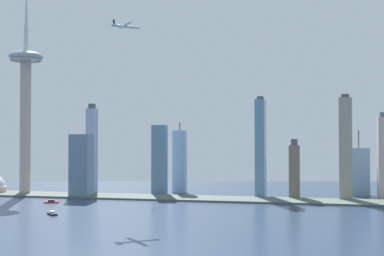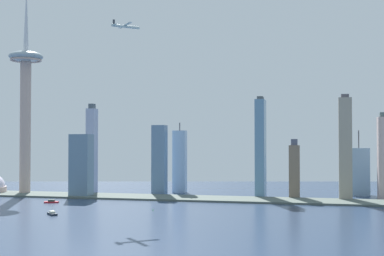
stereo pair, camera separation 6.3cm
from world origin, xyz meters
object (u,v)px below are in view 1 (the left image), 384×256
skyscraper_1 (81,166)px  channel_buoy_1 (153,209)px  skyscraper_0 (261,148)px  observation_tower (26,88)px  boat_1 (51,202)px  airplane (126,26)px  skyscraper_10 (359,172)px  skyscraper_7 (159,160)px  skyscraper_2 (294,171)px  skyscraper_8 (345,148)px  skyscraper_11 (383,157)px  skyscraper_4 (180,162)px  boat_2 (52,214)px  skyscraper_6 (92,150)px

skyscraper_1 → channel_buoy_1: (136.09, -113.47, -40.20)m
skyscraper_0 → observation_tower: bearing=-173.8°
observation_tower → skyscraper_1: (94.38, -19.43, -106.46)m
boat_1 → airplane: size_ratio=0.60×
skyscraper_10 → channel_buoy_1: size_ratio=36.83×
skyscraper_7 → boat_1: 167.67m
skyscraper_2 → skyscraper_10: 105.50m
skyscraper_8 → skyscraper_11: (47.08, 25.03, -11.51)m
skyscraper_1 → channel_buoy_1: skyscraper_1 is taller
airplane → channel_buoy_1: bearing=-78.8°
skyscraper_2 → skyscraper_10: size_ratio=0.86×
skyscraper_8 → channel_buoy_1: 260.15m
skyscraper_8 → skyscraper_4: bearing=166.8°
skyscraper_2 → boat_2: skyscraper_2 is taller
skyscraper_1 → skyscraper_6: bearing=101.9°
skyscraper_2 → skyscraper_8: bearing=-8.1°
skyscraper_8 → boat_1: bearing=-161.9°
skyscraper_2 → boat_1: 305.02m
skyscraper_7 → skyscraper_8: size_ratio=0.73×
skyscraper_8 → airplane: 306.45m
observation_tower → channel_buoy_1: bearing=-30.0°
boat_2 → skyscraper_4: bearing=124.1°
observation_tower → skyscraper_11: size_ratio=2.70×
skyscraper_0 → skyscraper_11: size_ratio=1.20×
channel_buoy_1 → boat_2: bearing=-146.4°
skyscraper_11 → skyscraper_7: bearing=-179.0°
skyscraper_10 → channel_buoy_1: 317.90m
skyscraper_2 → airplane: (-182.38, -127.69, 169.04)m
skyscraper_0 → boat_2: size_ratio=8.00×
skyscraper_4 → skyscraper_2: bearing=-15.1°
observation_tower → skyscraper_7: bearing=12.0°
skyscraper_1 → skyscraper_11: skyscraper_11 is taller
skyscraper_0 → boat_2: 295.43m
skyscraper_10 → boat_2: size_ratio=5.34×
skyscraper_1 → skyscraper_11: size_ratio=0.75×
skyscraper_4 → skyscraper_7: skyscraper_4 is taller
skyscraper_7 → airplane: airplane is taller
skyscraper_2 → channel_buoy_1: skyscraper_2 is taller
boat_1 → skyscraper_1: bearing=70.5°
skyscraper_1 → skyscraper_8: (337.30, 38.72, 23.26)m
skyscraper_1 → skyscraper_11: (384.38, 63.74, 11.76)m
observation_tower → skyscraper_4: 240.01m
skyscraper_7 → skyscraper_10: 273.56m
channel_buoy_1 → skyscraper_8: bearing=37.1°
skyscraper_2 → channel_buoy_1: bearing=-130.6°
skyscraper_0 → airplane: bearing=-135.8°
skyscraper_1 → skyscraper_2: (274.37, 47.65, -5.67)m
airplane → skyscraper_4: bearing=42.5°
observation_tower → skyscraper_4: size_ratio=2.96×
skyscraper_10 → channel_buoy_1: bearing=-134.4°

